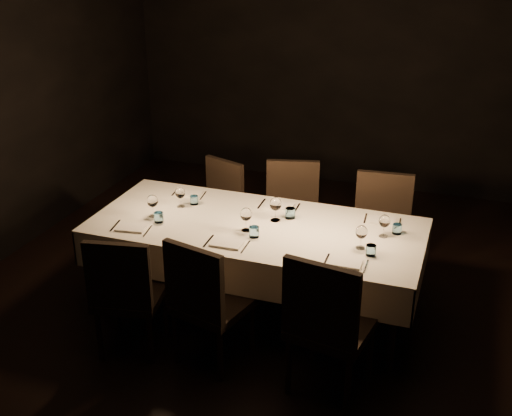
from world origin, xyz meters
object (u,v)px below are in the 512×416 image
(dining_table, at_px, (256,233))
(chair_far_left, at_px, (218,204))
(chair_far_right, at_px, (381,227))
(chair_far_center, at_px, (292,212))
(chair_near_left, at_px, (126,290))
(chair_near_center, at_px, (205,298))
(chair_near_right, at_px, (327,321))

(dining_table, bearing_deg, chair_far_left, 128.59)
(chair_far_right, bearing_deg, chair_far_center, 170.26)
(chair_near_left, xyz_separation_m, chair_near_center, (0.57, 0.07, 0.01))
(chair_far_left, bearing_deg, dining_table, -31.13)
(chair_near_left, relative_size, chair_near_center, 0.97)
(chair_near_right, distance_m, chair_far_left, 2.16)
(chair_far_right, bearing_deg, chair_near_left, -138.81)
(dining_table, relative_size, chair_near_right, 2.45)
(chair_far_left, bearing_deg, chair_near_right, -28.59)
(chair_far_center, bearing_deg, chair_near_left, -128.37)
(chair_near_left, distance_m, chair_far_right, 2.19)
(chair_near_right, distance_m, chair_far_right, 1.54)
(chair_near_left, height_order, chair_far_right, chair_far_right)
(chair_near_right, height_order, chair_far_center, chair_near_right)
(chair_near_right, bearing_deg, chair_near_left, 10.78)
(chair_near_right, relative_size, chair_far_left, 1.15)
(dining_table, height_order, chair_near_right, chair_near_right)
(chair_near_center, xyz_separation_m, chair_near_right, (0.85, -0.04, 0.03))
(chair_near_center, bearing_deg, chair_far_center, -81.55)
(chair_near_left, bearing_deg, chair_far_left, -101.11)
(dining_table, height_order, chair_far_left, chair_far_left)
(chair_near_left, bearing_deg, chair_near_center, 176.27)
(chair_far_left, distance_m, chair_far_center, 0.72)
(chair_near_right, bearing_deg, chair_far_right, -84.11)
(dining_table, distance_m, chair_near_center, 0.78)
(chair_near_center, xyz_separation_m, chair_far_right, (0.94, 1.50, 0.01))
(dining_table, height_order, chair_far_right, chair_far_right)
(chair_near_right, bearing_deg, chair_far_left, -39.60)
(chair_far_center, bearing_deg, chair_near_center, -110.00)
(dining_table, relative_size, chair_far_center, 2.61)
(chair_near_right, xyz_separation_m, chair_far_right, (0.09, 1.54, -0.02))
(chair_near_center, relative_size, chair_far_left, 1.09)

